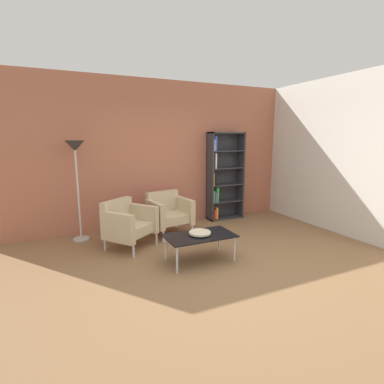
{
  "coord_description": "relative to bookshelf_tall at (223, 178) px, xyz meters",
  "views": [
    {
      "loc": [
        -1.92,
        -3.22,
        1.79
      ],
      "look_at": [
        -0.05,
        0.84,
        0.95
      ],
      "focal_mm": 27.28,
      "sensor_mm": 36.0,
      "label": 1
    }
  ],
  "objects": [
    {
      "name": "ground_plane",
      "position": [
        -1.34,
        -2.25,
        -0.92
      ],
      "size": [
        8.32,
        8.32,
        0.0
      ],
      "primitive_type": "plane",
      "color": "olive"
    },
    {
      "name": "brick_back_panel",
      "position": [
        -1.34,
        0.21,
        0.53
      ],
      "size": [
        6.4,
        0.12,
        2.9
      ],
      "primitive_type": "cube",
      "color": "#B2664C",
      "rests_on": "ground_plane"
    },
    {
      "name": "plaster_right_partition",
      "position": [
        1.52,
        -1.65,
        0.53
      ],
      "size": [
        0.12,
        5.2,
        2.9
      ],
      "primitive_type": "cube",
      "color": "silver",
      "rests_on": "ground_plane"
    },
    {
      "name": "bookshelf_tall",
      "position": [
        0.0,
        0.0,
        0.0
      ],
      "size": [
        0.8,
        0.3,
        1.9
      ],
      "color": "#333338",
      "rests_on": "ground_plane"
    },
    {
      "name": "coffee_table_low",
      "position": [
        -1.47,
        -1.86,
        -0.55
      ],
      "size": [
        1.0,
        0.56,
        0.4
      ],
      "color": "black",
      "rests_on": "ground_plane"
    },
    {
      "name": "decorative_bowl",
      "position": [
        -1.47,
        -1.86,
        -0.49
      ],
      "size": [
        0.32,
        0.32,
        0.05
      ],
      "color": "beige",
      "rests_on": "coffee_table_low"
    },
    {
      "name": "armchair_spare_guest",
      "position": [
        -2.3,
        -0.87,
        -0.51
      ],
      "size": [
        0.95,
        0.94,
        0.78
      ],
      "rotation": [
        0.0,
        0.0,
        0.65
      ],
      "color": "#C6B289",
      "rests_on": "ground_plane"
    },
    {
      "name": "armchair_near_window",
      "position": [
        -1.46,
        -0.5,
        -0.51
      ],
      "size": [
        0.81,
        0.76,
        0.78
      ],
      "rotation": [
        0.0,
        0.0,
        0.16
      ],
      "color": "#C6B289",
      "rests_on": "ground_plane"
    },
    {
      "name": "floor_lamp_torchiere",
      "position": [
        -2.98,
        -0.16,
        0.53
      ],
      "size": [
        0.32,
        0.32,
        1.74
      ],
      "color": "silver",
      "rests_on": "ground_plane"
    }
  ]
}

